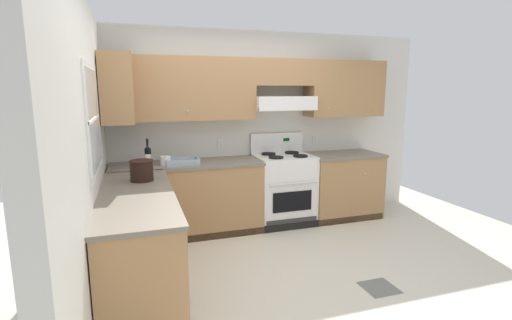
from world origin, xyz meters
TOP-DOWN VIEW (x-y plane):
  - ground_plane at (0.00, 0.00)m, footprint 7.04×7.04m
  - floor_accent_tile at (0.83, -0.65)m, footprint 0.30×0.30m
  - wall_back at (0.41, 1.53)m, footprint 4.68×0.57m
  - wall_left at (-1.59, 0.23)m, footprint 0.47×4.00m
  - counter_back_run at (0.15, 1.24)m, footprint 3.60×0.65m
  - counter_left_run at (-1.24, -0.00)m, footprint 0.63×1.91m
  - stove at (0.65, 1.25)m, footprint 0.76×0.62m
  - wine_bottle at (-1.09, 1.22)m, footprint 0.07×0.08m
  - bowl at (-0.70, 1.18)m, footprint 0.39×0.27m
  - bucket at (-1.18, 0.45)m, footprint 0.23×0.23m
  - paper_towel_roll at (-0.89, 1.16)m, footprint 0.12×0.12m

SIDE VIEW (x-z plane):
  - ground_plane at x=0.00m, z-range 0.00..0.00m
  - floor_accent_tile at x=0.83m, z-range 0.00..0.01m
  - counter_back_run at x=0.15m, z-range 0.00..0.91m
  - counter_left_run at x=-1.24m, z-range 0.00..0.91m
  - stove at x=0.65m, z-range -0.12..1.08m
  - bowl at x=-0.70m, z-range 0.90..0.97m
  - paper_towel_roll at x=-0.89m, z-range 0.91..1.02m
  - bucket at x=-1.18m, z-range 0.92..1.12m
  - wine_bottle at x=-1.09m, z-range 0.88..1.19m
  - wall_left at x=-1.59m, z-range 0.07..2.62m
  - wall_back at x=0.41m, z-range 0.20..2.75m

